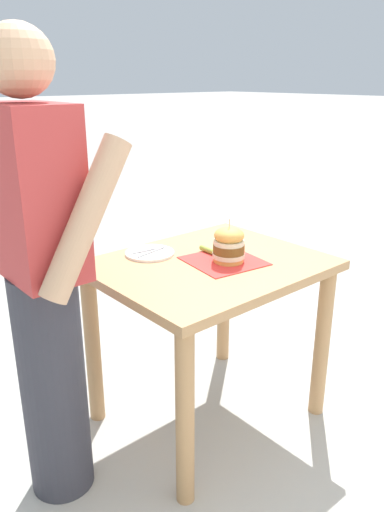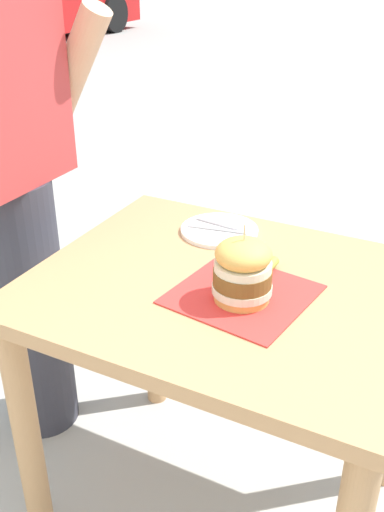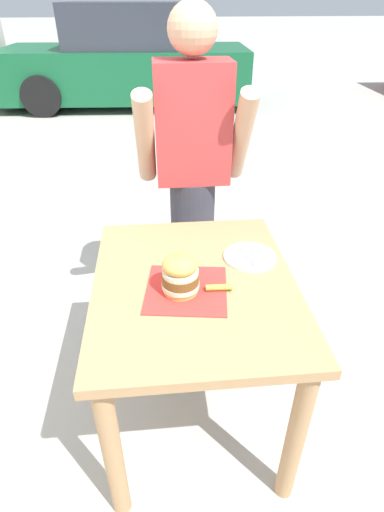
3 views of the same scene
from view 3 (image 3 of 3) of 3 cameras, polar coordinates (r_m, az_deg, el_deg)
ground_plane at (r=2.10m, az=0.28°, el=-21.00°), size 80.00×80.00×0.00m
patio_table at (r=1.62m, az=0.34°, el=-7.85°), size 0.77×0.95×0.78m
serving_paper at (r=1.49m, az=-0.82°, el=-4.80°), size 0.34×0.34×0.00m
sandwich at (r=1.43m, az=-1.68°, el=-2.58°), size 0.14×0.14×0.19m
pickle_spear at (r=1.48m, az=3.85°, el=-4.50°), size 0.10×0.03×0.02m
side_plate_with_forks at (r=1.67m, az=8.29°, el=-0.09°), size 0.22×0.22×0.02m
diner_across_table at (r=2.11m, az=0.08°, el=10.57°), size 0.55×0.35×1.69m
parked_car_mid_block at (r=7.83m, az=-9.19°, el=25.79°), size 4.29×2.01×1.60m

